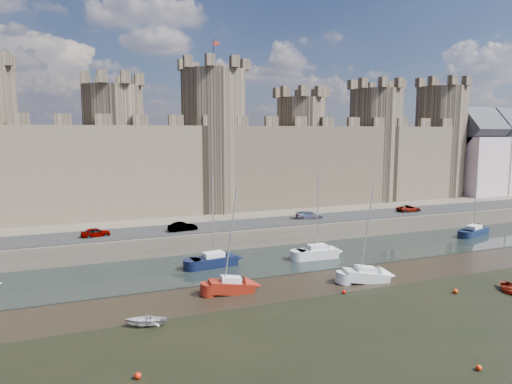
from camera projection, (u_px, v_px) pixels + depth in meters
ground at (378, 350)px, 32.75m from camera, size 160.00×160.00×0.00m
water_channel at (256, 262)px, 54.88m from camera, size 160.00×12.00×0.08m
quay at (188, 206)px, 87.93m from camera, size 160.00×60.00×2.50m
road at (230, 225)px, 63.77m from camera, size 160.00×7.00×0.10m
castle at (199, 155)px, 75.26m from camera, size 108.50×11.00×29.00m
car_0 at (96, 232)px, 56.83m from camera, size 3.64×1.87×1.18m
car_1 at (183, 227)px, 60.12m from camera, size 3.92×1.76×1.25m
car_2 at (309, 215)px, 68.72m from camera, size 4.48×2.64×1.22m
car_3 at (409, 209)px, 74.64m from camera, size 4.12×2.03×1.12m
sailboat_1 at (214, 260)px, 52.70m from camera, size 5.49×2.66×10.59m
sailboat_2 at (317, 252)px, 56.10m from camera, size 5.15×2.23×10.90m
sailboat_3 at (474, 231)px, 68.69m from camera, size 5.82×3.67×9.53m
sailboat_4 at (231, 285)px, 44.25m from camera, size 4.53×2.13×10.25m
sailboat_5 at (366, 275)px, 47.58m from camera, size 5.00×2.74×10.21m
dinghy_4 at (510, 289)px, 44.55m from camera, size 3.33×3.70×0.63m
dinghy_6 at (146, 321)px, 36.84m from camera, size 3.67×2.92×0.68m
buoy_0 at (138, 376)px, 28.86m from camera, size 0.46×0.46×0.46m
buoy_1 at (344, 292)px, 44.07m from camera, size 0.37×0.37×0.37m
buoy_2 at (479, 368)px, 29.88m from camera, size 0.39×0.39×0.39m
buoy_3 at (455, 291)px, 44.12m from camera, size 0.47×0.47×0.47m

